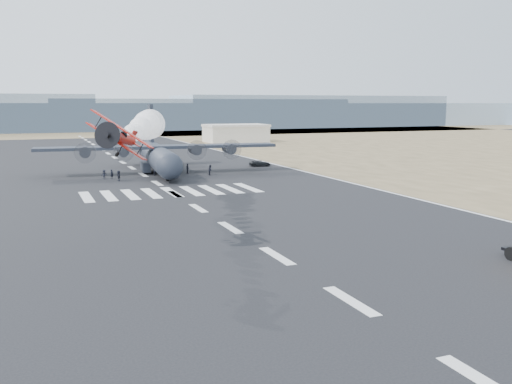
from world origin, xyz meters
TOP-DOWN VIEW (x-y plane):
  - ground at (0.00, 0.00)m, footprint 500.00×500.00m
  - scrub_far at (0.00, 230.00)m, footprint 500.00×80.00m
  - runway_markings at (0.00, 60.00)m, footprint 60.00×260.00m
  - ridge_seg_d at (0.00, 260.00)m, footprint 150.00×50.00m
  - ridge_seg_e at (65.00, 260.00)m, footprint 150.00×50.00m
  - ridge_seg_f at (130.00, 260.00)m, footprint 150.00×50.00m
  - ridge_seg_g at (195.00, 260.00)m, footprint 150.00×50.00m
  - hangar_right at (46.00, 150.00)m, footprint 20.50×12.50m
  - aerobatic_biplane at (-11.95, 17.50)m, footprint 5.27×5.66m
  - smoke_trail at (-5.90, 38.00)m, footprint 8.90×24.75m
  - transport_aircraft at (3.47, 74.98)m, footprint 43.86×36.04m
  - support_vehicle at (25.08, 77.18)m, footprint 4.58×2.37m
  - crew_a at (-6.00, 68.63)m, footprint 0.75×0.72m
  - crew_b at (1.86, 70.19)m, footprint 0.73×0.90m
  - crew_c at (-7.30, 68.49)m, footprint 1.04×0.51m
  - crew_d at (8.01, 70.80)m, footprint 0.63×1.13m
  - crew_e at (4.77, 66.19)m, footprint 0.85×0.64m
  - crew_f at (-5.36, 65.07)m, footprint 0.56×1.65m
  - crew_g at (4.50, 64.85)m, footprint 0.79×0.80m
  - crew_h at (11.19, 66.86)m, footprint 0.96×1.08m

SIDE VIEW (x-z plane):
  - ground at x=0.00m, z-range 0.00..0.00m
  - scrub_far at x=0.00m, z-range 0.00..0.00m
  - runway_markings at x=0.00m, z-range 0.00..0.01m
  - support_vehicle at x=25.08m, z-range 0.00..1.23m
  - crew_e at x=4.77m, z-range 0.00..1.55m
  - crew_a at x=-6.00m, z-range 0.00..1.59m
  - crew_c at x=-7.30m, z-range 0.00..1.59m
  - crew_b at x=1.86m, z-range 0.00..1.61m
  - crew_g at x=4.50m, z-range 0.00..1.70m
  - crew_f at x=-5.36m, z-range 0.00..1.77m
  - crew_d at x=8.01m, z-range 0.00..1.86m
  - crew_h at x=11.19m, z-range 0.00..1.89m
  - hangar_right at x=46.00m, z-range 0.06..5.96m
  - transport_aircraft at x=3.47m, z-range -3.06..9.59m
  - ridge_seg_d at x=0.00m, z-range 0.00..13.00m
  - ridge_seg_g at x=195.00m, z-range 0.00..13.00m
  - ridge_seg_e at x=65.00m, z-range 0.00..15.00m
  - ridge_seg_f at x=130.00m, z-range 0.00..17.00m
  - aerobatic_biplane at x=-11.95m, z-range 7.79..12.19m
  - smoke_trail at x=-5.90m, z-range 8.25..12.07m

